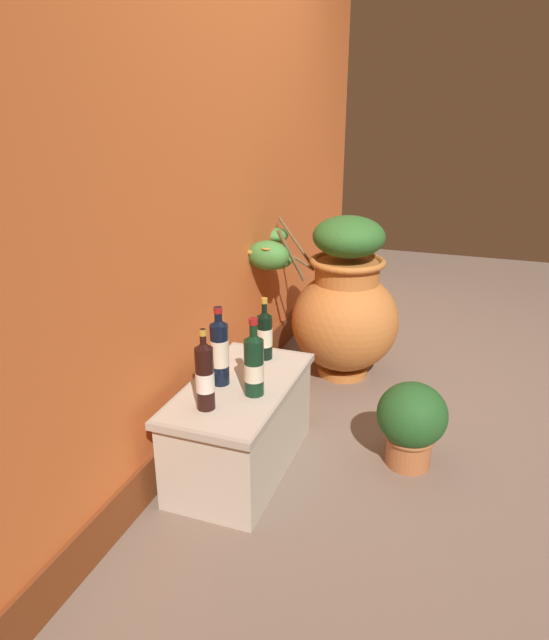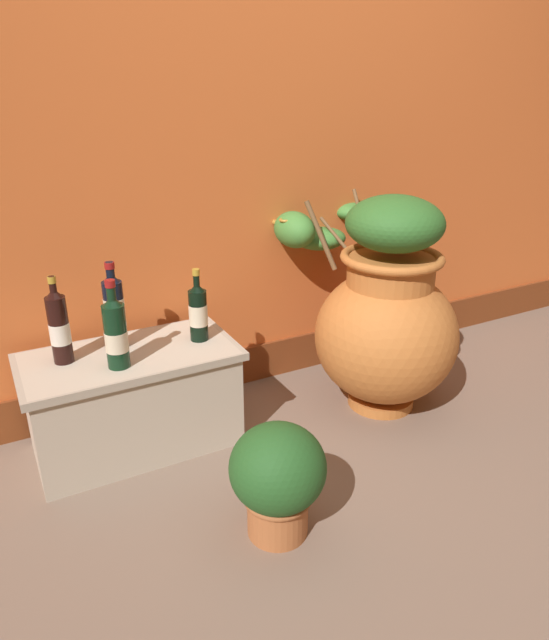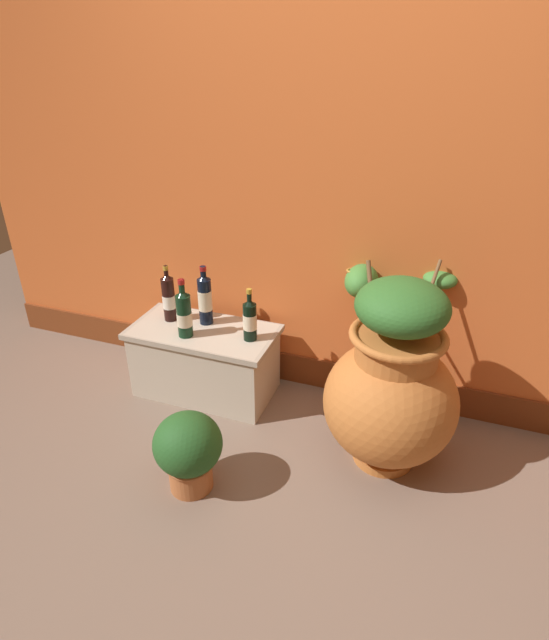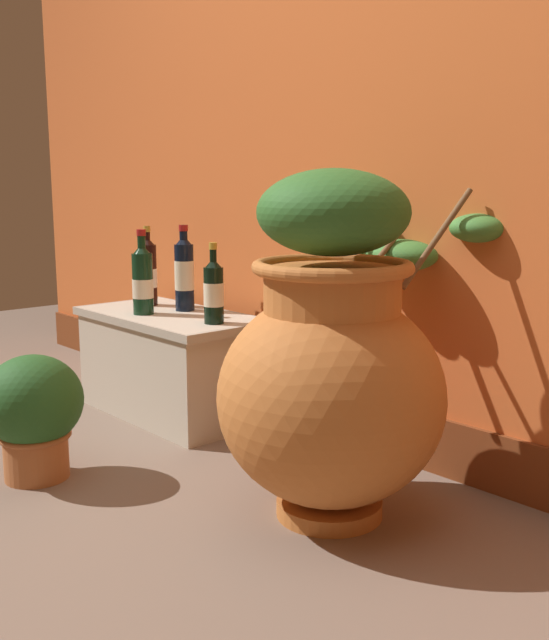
# 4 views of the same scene
# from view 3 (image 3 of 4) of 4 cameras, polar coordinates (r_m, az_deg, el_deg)

# --- Properties ---
(ground_plane) EXTENTS (7.00, 7.00, 0.00)m
(ground_plane) POSITION_cam_3_polar(r_m,az_deg,el_deg) (2.27, -0.83, -23.06)
(ground_plane) COLOR #7A6656
(back_wall) EXTENTS (4.40, 0.33, 2.60)m
(back_wall) POSITION_cam_3_polar(r_m,az_deg,el_deg) (2.61, 8.76, 17.42)
(back_wall) COLOR #D6662D
(back_wall) RESTS_ON ground_plane
(terracotta_urn) EXTENTS (0.62, 0.84, 0.93)m
(terracotta_urn) POSITION_cam_3_polar(r_m,az_deg,el_deg) (2.39, 12.76, -6.70)
(terracotta_urn) COLOR #C17033
(terracotta_urn) RESTS_ON ground_plane
(stone_ledge) EXTENTS (0.80, 0.41, 0.40)m
(stone_ledge) POSITION_cam_3_polar(r_m,az_deg,el_deg) (2.91, -7.67, -4.24)
(stone_ledge) COLOR beige
(stone_ledge) RESTS_ON ground_plane
(wine_bottle_left) EXTENTS (0.08, 0.08, 0.33)m
(wine_bottle_left) POSITION_cam_3_polar(r_m,az_deg,el_deg) (2.82, -7.68, 2.46)
(wine_bottle_left) COLOR black
(wine_bottle_left) RESTS_ON stone_ledge
(wine_bottle_middle) EXTENTS (0.07, 0.07, 0.29)m
(wine_bottle_middle) POSITION_cam_3_polar(r_m,az_deg,el_deg) (2.65, -2.74, 0.15)
(wine_bottle_middle) COLOR black
(wine_bottle_middle) RESTS_ON stone_ledge
(wine_bottle_right) EXTENTS (0.07, 0.07, 0.32)m
(wine_bottle_right) POSITION_cam_3_polar(r_m,az_deg,el_deg) (2.89, -11.60, 2.54)
(wine_bottle_right) COLOR black
(wine_bottle_right) RESTS_ON stone_ledge
(wine_bottle_back) EXTENTS (0.08, 0.08, 0.32)m
(wine_bottle_back) POSITION_cam_3_polar(r_m,az_deg,el_deg) (2.72, -9.95, 0.81)
(wine_bottle_back) COLOR black
(wine_bottle_back) RESTS_ON stone_ledge
(potted_shrub) EXTENTS (0.30, 0.30, 0.38)m
(potted_shrub) POSITION_cam_3_polar(r_m,az_deg,el_deg) (2.34, -9.48, -13.92)
(potted_shrub) COLOR #B26638
(potted_shrub) RESTS_ON ground_plane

